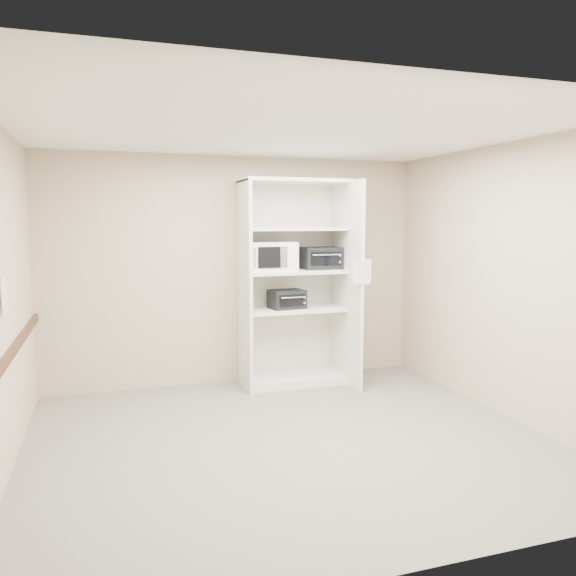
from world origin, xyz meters
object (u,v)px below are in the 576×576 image
object	(u,v)px
toaster_oven_upper	(320,258)
toaster_oven_lower	(287,299)
microwave	(270,256)
shelving_unit	(297,290)

from	to	relation	value
toaster_oven_upper	toaster_oven_lower	xyz separation A→B (m)	(-0.44, -0.06, -0.47)
microwave	toaster_oven_upper	size ratio (longest dim) A/B	1.22
toaster_oven_lower	shelving_unit	bearing A→B (deg)	10.54
shelving_unit	microwave	bearing A→B (deg)	-176.18
shelving_unit	toaster_oven_upper	bearing A→B (deg)	1.75
toaster_oven_upper	microwave	bearing A→B (deg)	-177.52
shelving_unit	toaster_oven_lower	bearing A→B (deg)	-162.27
toaster_oven_upper	toaster_oven_lower	size ratio (longest dim) A/B	1.16
toaster_oven_upper	toaster_oven_lower	distance (m)	0.65
shelving_unit	toaster_oven_lower	xyz separation A→B (m)	(-0.15, -0.05, -0.10)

